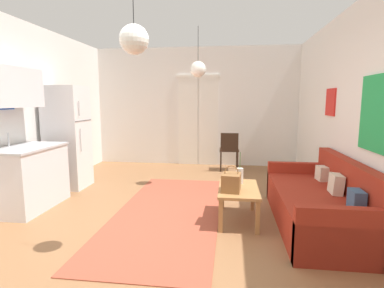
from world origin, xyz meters
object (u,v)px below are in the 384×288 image
(handbag, at_px, (231,182))
(pendant_lamp_far, at_px, (198,69))
(couch, at_px, (322,205))
(coffee_table, at_px, (238,192))
(refrigerator, at_px, (68,137))
(accent_chair, at_px, (229,149))
(pendant_lamp_near, at_px, (134,39))
(bamboo_vase, at_px, (240,176))

(handbag, distance_m, pendant_lamp_far, 2.30)
(pendant_lamp_far, bearing_deg, couch, -40.80)
(coffee_table, xyz_separation_m, refrigerator, (-2.97, 1.15, 0.52))
(couch, xyz_separation_m, refrigerator, (-4.00, 1.18, 0.63))
(accent_chair, height_order, pendant_lamp_far, pendant_lamp_far)
(accent_chair, bearing_deg, couch, 111.10)
(couch, distance_m, pendant_lamp_near, 2.91)
(couch, xyz_separation_m, pendant_lamp_far, (-1.72, 1.48, 1.81))
(pendant_lamp_far, bearing_deg, pendant_lamp_near, -96.80)
(bamboo_vase, distance_m, refrigerator, 3.15)
(handbag, relative_size, accent_chair, 0.38)
(pendant_lamp_near, bearing_deg, bamboo_vase, 51.67)
(couch, height_order, bamboo_vase, bamboo_vase)
(handbag, xyz_separation_m, pendant_lamp_near, (-0.89, -0.91, 1.54))
(coffee_table, height_order, accent_chair, accent_chair)
(couch, bearing_deg, refrigerator, 163.60)
(couch, distance_m, refrigerator, 4.22)
(bamboo_vase, bearing_deg, coffee_table, -95.01)
(couch, height_order, pendant_lamp_near, pendant_lamp_near)
(pendant_lamp_far, bearing_deg, refrigerator, -172.39)
(couch, distance_m, accent_chair, 3.04)
(coffee_table, bearing_deg, pendant_lamp_near, -132.71)
(pendant_lamp_near, bearing_deg, accent_chair, 77.49)
(refrigerator, bearing_deg, handbag, -24.51)
(bamboo_vase, relative_size, accent_chair, 0.50)
(coffee_table, relative_size, bamboo_vase, 2.02)
(couch, distance_m, pendant_lamp_far, 2.90)
(handbag, bearing_deg, couch, 6.74)
(couch, relative_size, accent_chair, 2.47)
(refrigerator, distance_m, pendant_lamp_near, 3.20)
(handbag, distance_m, refrigerator, 3.18)
(coffee_table, bearing_deg, handbag, -121.12)
(refrigerator, xyz_separation_m, accent_chair, (2.83, 1.62, -0.40))
(handbag, height_order, pendant_lamp_far, pendant_lamp_far)
(coffee_table, distance_m, refrigerator, 3.23)
(bamboo_vase, xyz_separation_m, accent_chair, (-0.15, 2.57, -0.05))
(bamboo_vase, relative_size, refrigerator, 0.24)
(coffee_table, relative_size, handbag, 2.67)
(refrigerator, xyz_separation_m, pendant_lamp_near, (1.98, -2.22, 1.19))
(couch, relative_size, refrigerator, 1.17)
(accent_chair, relative_size, pendant_lamp_near, 1.02)
(couch, xyz_separation_m, bamboo_vase, (-1.01, 0.23, 0.28))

